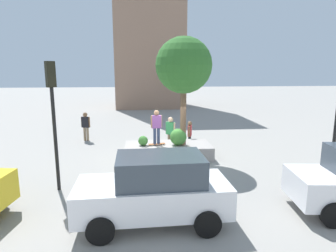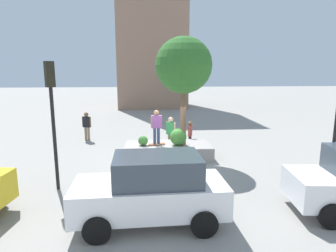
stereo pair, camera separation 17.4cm
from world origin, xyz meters
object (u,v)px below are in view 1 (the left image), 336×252
Objects in this scene: skateboard at (157,144)px; bystander_watching at (86,124)px; plaza_tree at (184,66)px; pedestrian_crossing at (190,133)px; planter_ledge at (168,151)px; skateboarder at (157,125)px; traffic_light_corner at (53,104)px; sedan_parked at (155,189)px; passerby_with_bag at (170,131)px.

skateboard is 0.48× the size of bystander_watching.
plaza_tree reaches higher than pedestrian_crossing.
planter_ledge is 1.98m from pedestrian_crossing.
skateboarder is 0.36× the size of traffic_light_corner.
bystander_watching is at bearing -44.75° from skateboard.
skateboard is at bearing -93.94° from sedan_parked.
passerby_with_bag is (-1.22, -7.34, 0.04)m from sedan_parked.
traffic_light_corner is (3.68, 3.30, 2.33)m from skateboard.
bystander_watching is at bearing -37.51° from plaza_tree.
skateboard is at bearing 135.25° from bystander_watching.
passerby_with_bag is at bearing -119.29° from skateboarder.
plaza_tree is 1.20× the size of sedan_parked.
planter_ledge is at bearing 47.09° from pedestrian_crossing.
plaza_tree is 6.04m from traffic_light_corner.
sedan_parked reaches higher than passerby_with_bag.
traffic_light_corner is (3.28, -2.59, 2.06)m from sedan_parked.
traffic_light_corner is at bearing 46.56° from passerby_with_bag.
bystander_watching is at bearing -87.59° from traffic_light_corner.
traffic_light_corner is at bearing 41.83° from skateboarder.
traffic_light_corner is at bearing -38.29° from sedan_parked.
sedan_parked is (0.96, 5.98, 0.65)m from planter_ledge.
skateboarder is 2.50m from pedestrian_crossing.
planter_ledge is 2.55× the size of skateboarder.
traffic_light_corner is at bearing 41.83° from skateboard.
skateboard is 5.62m from bystander_watching.
traffic_light_corner is at bearing 92.41° from bystander_watching.
skateboard is at bearing 38.92° from pedestrian_crossing.
plaza_tree reaches higher than bystander_watching.
sedan_parked is at bearing 141.71° from traffic_light_corner.
plaza_tree is 6.07× the size of skateboard.
sedan_parked is at bearing 74.10° from plaza_tree.
traffic_light_corner is at bearing 38.71° from planter_ledge.
skateboarder reaches higher than planter_ledge.
skateboard is at bearing 9.94° from planter_ledge.
traffic_light_corner reaches higher than sedan_parked.
pedestrian_crossing is at bearing -141.08° from skateboarder.
pedestrian_crossing is (-2.25, -7.38, -0.10)m from sedan_parked.
skateboarder is 0.39× the size of sedan_parked.
passerby_with_bag is at bearing -99.44° from sedan_parked.
skateboarder is 0.91× the size of passerby_with_bag.
skateboarder is at bearing -93.94° from sedan_parked.
skateboard is 0.54× the size of pedestrian_crossing.
skateboarder is (-0.00, -0.00, 0.94)m from skateboard.
planter_ledge is at bearing -141.29° from traffic_light_corner.
sedan_parked reaches higher than pedestrian_crossing.
planter_ledge is at bearing -13.27° from plaza_tree.
plaza_tree is 2.92× the size of bystander_watching.
skateboarder is (0.55, 0.10, 1.33)m from planter_ledge.
plaza_tree is at bearing 142.49° from bystander_watching.
bystander_watching is (5.84, -2.46, 0.12)m from pedestrian_crossing.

